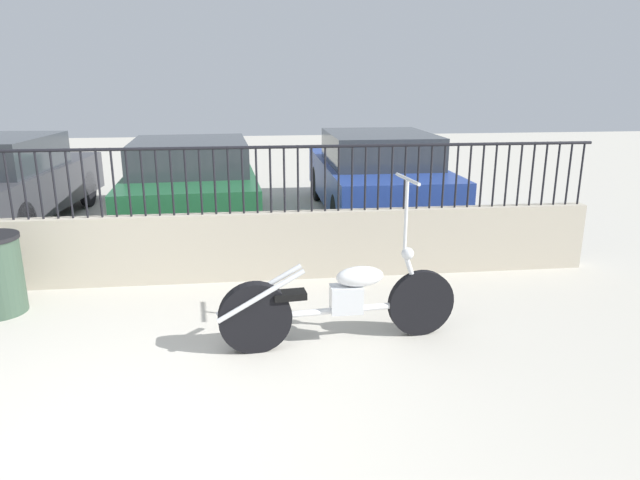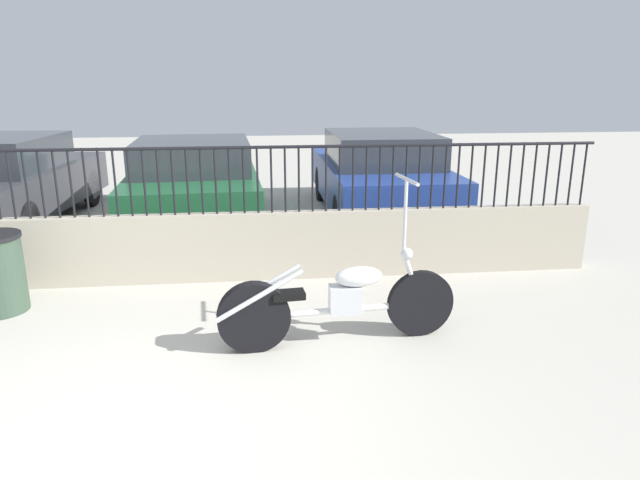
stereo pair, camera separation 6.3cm
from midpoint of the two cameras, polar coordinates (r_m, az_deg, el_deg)
name	(u,v)px [view 2 (the right image)]	position (r m, az deg, el deg)	size (l,w,h in m)	color
ground_plane	(121,444)	(4.10, -18.84, -18.75)	(40.00, 40.00, 0.00)	#B7B2A5
low_wall	(178,248)	(6.69, -13.77, -0.83)	(9.76, 0.18, 0.79)	#B2A893
fence_railing	(172,171)	(6.50, -14.29, 6.69)	(9.76, 0.04, 0.76)	black
motorcycle_white	(328,303)	(4.99, 1.17, -6.30)	(2.14, 0.52, 1.47)	black
car_dark_grey	(4,181)	(10.25, -28.90, 5.18)	(2.11, 4.30, 1.41)	black
car_green	(194,182)	(9.27, -12.25, 5.73)	(2.14, 4.27, 1.35)	black
car_blue	(379,174)	(9.65, 6.10, 6.54)	(1.85, 4.33, 1.41)	black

